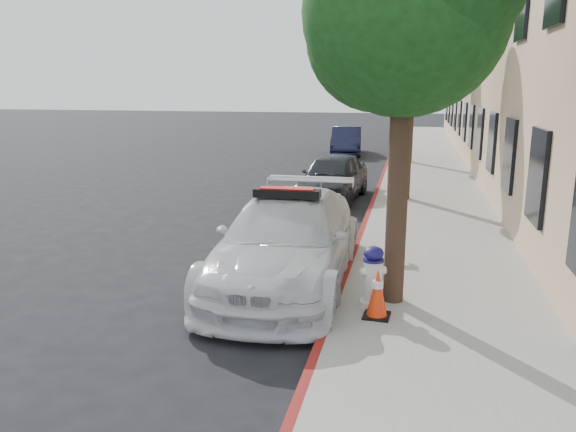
% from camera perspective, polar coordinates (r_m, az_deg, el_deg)
% --- Properties ---
extents(ground, '(120.00, 120.00, 0.00)m').
position_cam_1_polar(ground, '(11.04, -4.26, -4.26)').
color(ground, black).
rests_on(ground, ground).
extents(sidewalk, '(3.20, 50.00, 0.15)m').
position_cam_1_polar(sidewalk, '(20.34, 13.90, 3.64)').
color(sidewalk, gray).
rests_on(sidewalk, ground).
extents(curb_strip, '(0.12, 50.00, 0.15)m').
position_cam_1_polar(curb_strip, '(20.36, 9.56, 3.86)').
color(curb_strip, maroon).
rests_on(curb_strip, ground).
extents(tower_right, '(14.00, 14.00, 44.00)m').
position_cam_1_polar(tower_right, '(146.40, 15.78, 20.02)').
color(tower_right, '#9EA8B7').
rests_on(tower_right, ground).
extents(tree_near, '(2.92, 2.82, 5.62)m').
position_cam_1_polar(tree_near, '(8.12, 12.09, 19.78)').
color(tree_near, black).
rests_on(tree_near, sidewalk).
extents(tree_mid, '(2.77, 2.64, 5.43)m').
position_cam_1_polar(tree_mid, '(16.09, 12.49, 15.92)').
color(tree_mid, black).
rests_on(tree_mid, sidewalk).
extents(tree_far, '(3.10, 3.00, 5.81)m').
position_cam_1_polar(tree_far, '(24.09, 12.67, 15.43)').
color(tree_far, black).
rests_on(tree_far, sidewalk).
extents(police_car, '(2.22, 5.23, 1.66)m').
position_cam_1_polar(police_car, '(9.41, -0.09, -2.52)').
color(police_car, silver).
rests_on(police_car, ground).
extents(parked_car_mid, '(1.95, 4.12, 1.36)m').
position_cam_1_polar(parked_car_mid, '(16.54, 4.59, 4.01)').
color(parked_car_mid, '#22252A').
rests_on(parked_car_mid, ground).
extents(parked_car_far, '(1.77, 4.14, 1.33)m').
position_cam_1_polar(parked_car_far, '(27.70, 5.97, 7.62)').
color(parked_car_far, black).
rests_on(parked_car_far, ground).
extents(fire_hydrant, '(0.39, 0.35, 0.92)m').
position_cam_1_polar(fire_hydrant, '(8.19, 8.61, -6.25)').
color(fire_hydrant, silver).
rests_on(fire_hydrant, sidewalk).
extents(traffic_cone, '(0.39, 0.39, 0.70)m').
position_cam_1_polar(traffic_cone, '(7.91, 9.07, -7.75)').
color(traffic_cone, black).
rests_on(traffic_cone, sidewalk).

